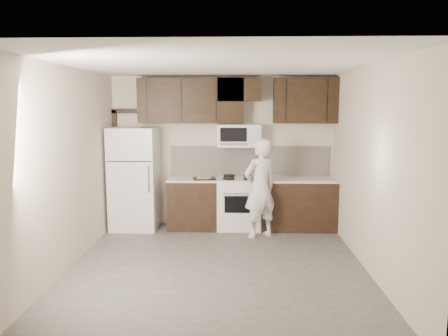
{
  "coord_description": "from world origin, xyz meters",
  "views": [
    {
      "loc": [
        0.27,
        -5.67,
        2.19
      ],
      "look_at": [
        0.07,
        0.9,
        1.24
      ],
      "focal_mm": 35.0,
      "sensor_mm": 36.0,
      "label": 1
    }
  ],
  "objects_px": {
    "stove": "(239,203)",
    "microwave": "(239,136)",
    "person": "(260,188)",
    "refrigerator": "(135,178)"
  },
  "relations": [
    {
      "from": "refrigerator",
      "to": "microwave",
      "type": "bearing_deg",
      "value": 5.15
    },
    {
      "from": "stove",
      "to": "microwave",
      "type": "xyz_separation_m",
      "value": [
        -0.0,
        0.12,
        1.19
      ]
    },
    {
      "from": "microwave",
      "to": "refrigerator",
      "type": "bearing_deg",
      "value": -174.85
    },
    {
      "from": "stove",
      "to": "person",
      "type": "height_order",
      "value": "person"
    },
    {
      "from": "stove",
      "to": "microwave",
      "type": "distance_m",
      "value": 1.2
    },
    {
      "from": "person",
      "to": "microwave",
      "type": "bearing_deg",
      "value": -92.67
    },
    {
      "from": "microwave",
      "to": "person",
      "type": "height_order",
      "value": "microwave"
    },
    {
      "from": "microwave",
      "to": "refrigerator",
      "type": "height_order",
      "value": "microwave"
    },
    {
      "from": "person",
      "to": "refrigerator",
      "type": "bearing_deg",
      "value": -43.29
    },
    {
      "from": "stove",
      "to": "microwave",
      "type": "height_order",
      "value": "microwave"
    }
  ]
}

